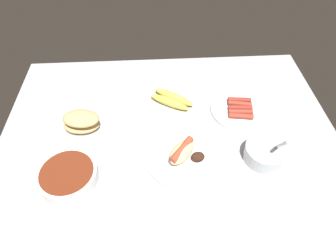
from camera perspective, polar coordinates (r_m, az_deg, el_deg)
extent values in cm
cube|color=#B2B2B7|center=(107.92, 0.24, -1.63)|extent=(120.00, 90.00, 3.00)
ellipsoid|color=tan|center=(111.08, -16.22, 0.24)|extent=(13.28, 9.29, 3.60)
ellipsoid|color=tan|center=(108.15, -16.37, 1.39)|extent=(14.06, 10.59, 3.60)
cylinder|color=white|center=(99.18, 2.57, -5.91)|extent=(24.35, 24.35, 1.00)
ellipsoid|color=#E5C689|center=(97.04, 2.62, -4.95)|extent=(11.87, 12.91, 4.40)
cylinder|color=#AD472D|center=(96.08, 2.65, -4.51)|extent=(8.66, 10.25, 2.40)
ellipsoid|color=#381E14|center=(97.18, 5.76, -5.89)|extent=(4.78, 4.08, 2.80)
cylinder|color=white|center=(116.83, 13.55, 2.89)|extent=(21.82, 21.82, 1.00)
cylinder|color=#9E3828|center=(112.66, 13.84, 1.87)|extent=(9.07, 3.36, 2.01)
cylinder|color=#9E3828|center=(114.23, 13.76, 2.66)|extent=(9.02, 2.84, 2.01)
cylinder|color=maroon|center=(115.81, 13.68, 3.42)|extent=(9.01, 2.79, 2.01)
cylinder|color=#9E3828|center=(117.42, 13.60, 4.17)|extent=(9.09, 3.74, 2.01)
cylinder|color=maroon|center=(119.04, 13.53, 4.89)|extent=(9.03, 2.98, 2.01)
ellipsoid|color=#E5D14C|center=(117.52, 1.14, 5.55)|extent=(15.99, 12.97, 3.27)
ellipsoid|color=#E5D14C|center=(115.35, 0.28, 4.59)|extent=(15.56, 11.44, 3.25)
cylinder|color=white|center=(97.94, -18.65, -9.04)|extent=(18.29, 18.29, 4.11)
cylinder|color=maroon|center=(96.63, -18.88, -8.49)|extent=(16.46, 16.46, 1.00)
cylinder|color=silver|center=(102.26, 18.06, -4.98)|extent=(13.30, 13.30, 5.30)
cylinder|color=beige|center=(101.47, 18.20, -4.61)|extent=(11.70, 11.70, 2.39)
cube|color=#B7B7BC|center=(98.08, 20.75, -3.50)|extent=(2.92, 9.18, 13.94)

